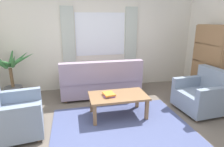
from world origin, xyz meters
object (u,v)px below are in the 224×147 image
Objects in this scene: armchair_right at (203,95)px; potted_plant at (12,78)px; armchair_left at (11,115)px; coffee_table at (118,98)px; bookshelf at (210,62)px; book_stack_on_table at (109,94)px; couch at (101,81)px.

armchair_right is 4.20m from potted_plant.
coffee_table is at bearing -90.78° from armchair_left.
armchair_left is at bearing -93.08° from armchair_right.
book_stack_on_table is at bearing 99.76° from bookshelf.
bookshelf reaches higher than armchair_right.
couch is at bearing -127.37° from armchair_right.
book_stack_on_table is 0.16× the size of bookshelf.
book_stack_on_table is (1.65, 0.23, 0.11)m from armchair_left.
armchair_left reaches higher than book_stack_on_table.
coffee_table is (-1.74, 0.17, 0.03)m from armchair_right.
armchair_left is 0.86× the size of coffee_table.
armchair_right reaches higher than book_stack_on_table.
potted_plant is (-3.94, 1.46, 0.17)m from armchair_right.
potted_plant is at bearing -5.82° from couch.
book_stack_on_table is 2.55m from bookshelf.
book_stack_on_table is (-1.92, 0.17, 0.11)m from armchair_right.
coffee_table is 0.88× the size of potted_plant.
armchair_right is 0.81× the size of coffee_table.
armchair_left is at bearing -172.78° from coffee_table.
potted_plant is at bearing -114.40° from armchair_right.
armchair_left is (-1.67, -1.31, -0.01)m from couch.
armchair_left and armchair_right have the same top height.
couch is at bearing 75.20° from bookshelf.
armchair_left is at bearing 38.19° from couch.
potted_plant is 4.59m from bookshelf.
armchair_left is at bearing -76.55° from potted_plant.
book_stack_on_table is 0.22× the size of potted_plant.
book_stack_on_table is at bearing 179.20° from coffee_table.
coffee_table is at bearing 100.57° from bookshelf.
couch is 1.73× the size of coffee_table.
coffee_table is (1.83, 0.23, 0.03)m from armchair_left.
book_stack_on_table is at bearing -32.52° from potted_plant.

